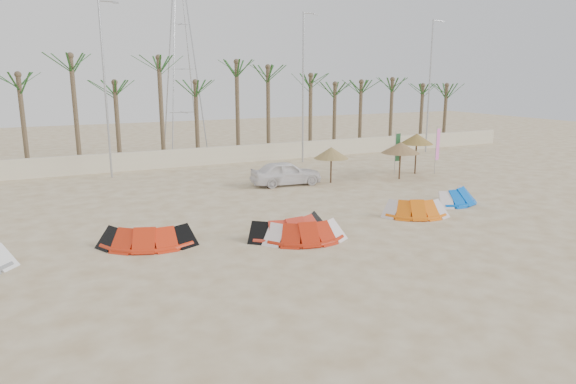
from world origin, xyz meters
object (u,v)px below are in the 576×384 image
kite_red_mid (287,225)px  car (286,173)px  parasol_mid (401,148)px  parasol_right (417,139)px  kite_red_left (145,234)px  kite_orange (412,207)px  parasol_left (331,153)px  kite_red_right (302,230)px  kite_blue (454,195)px

kite_red_mid → car: car is taller
parasol_mid → parasol_right: 2.42m
kite_red_left → kite_orange: size_ratio=1.16×
parasol_left → car: bearing=166.6°
kite_red_left → parasol_right: size_ratio=1.47×
parasol_left → parasol_right: bearing=1.3°
kite_red_right → parasol_mid: size_ratio=1.43×
kite_red_mid → kite_blue: bearing=6.4°
parasol_left → parasol_right: size_ratio=0.82×
kite_orange → parasol_right: 11.20m
kite_red_right → parasol_left: (6.79, 9.28, 1.45)m
parasol_mid → parasol_right: bearing=26.5°
parasol_mid → parasol_right: parasol_right is taller
kite_blue → parasol_right: 8.37m
kite_red_mid → kite_blue: same height
kite_orange → parasol_mid: bearing=55.9°
kite_red_left → kite_red_mid: bearing=-12.4°
kite_red_mid → parasol_right: (13.70, 8.51, 1.94)m
kite_blue → car: 9.87m
car → parasol_right: bearing=-87.8°
parasol_left → parasol_right: 6.70m
kite_blue → parasol_right: bearing=64.6°
kite_red_right → kite_red_left: bearing=159.7°
kite_red_mid → kite_red_left: bearing=167.6°
kite_red_left → parasol_left: size_ratio=1.79×
kite_red_mid → car: size_ratio=0.87×
kite_red_left → kite_orange: 12.22m
kite_orange → kite_blue: 3.79m
kite_red_left → kite_blue: size_ratio=1.23×
kite_red_left → car: bearing=38.3°
kite_orange → kite_blue: same height
parasol_mid → kite_red_left: bearing=-160.1°
kite_orange → parasol_right: size_ratio=1.26×
kite_red_right → kite_blue: 10.20m
parasol_left → kite_blue: bearing=-66.1°
kite_blue → parasol_mid: 6.63m
kite_red_left → kite_blue: 15.80m
parasol_left → kite_orange: bearing=-93.0°
car → kite_red_mid: bearing=160.0°
kite_red_mid → kite_red_right: size_ratio=1.07×
kite_red_mid → kite_orange: size_ratio=1.09×
parasol_right → car: bearing=176.9°
kite_blue → parasol_left: bearing=113.9°
kite_red_right → kite_orange: size_ratio=1.02×
kite_blue → kite_orange: bearing=-163.6°
kite_red_left → kite_red_mid: 5.72m
kite_orange → kite_blue: (3.63, 1.07, -0.00)m
kite_red_mid → kite_blue: size_ratio=1.15×
kite_red_mid → kite_red_right: bearing=-75.8°
parasol_right → parasol_left: bearing=-178.7°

